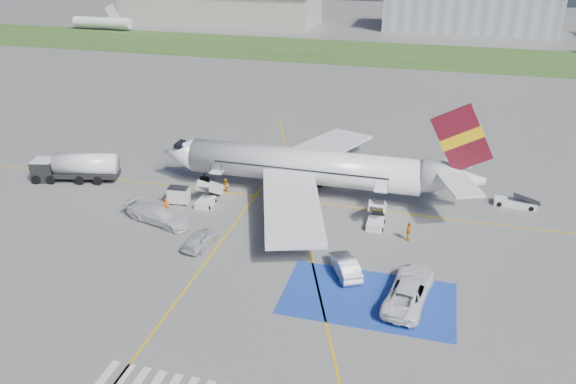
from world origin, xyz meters
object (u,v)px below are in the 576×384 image
(belt_loader, at_px, (516,203))
(car_silver_b, at_px, (345,265))
(van_white_a, at_px, (410,286))
(airliner, at_px, (316,167))
(fuel_tanker, at_px, (76,169))
(gpu_cart, at_px, (179,196))
(van_white_b, at_px, (158,212))
(car_silver_a, at_px, (201,239))

(belt_loader, relative_size, car_silver_b, 0.96)
(van_white_a, bearing_deg, car_silver_b, -13.68)
(van_white_a, bearing_deg, airliner, -47.32)
(fuel_tanker, distance_m, car_silver_b, 36.26)
(fuel_tanker, height_order, van_white_a, fuel_tanker)
(gpu_cart, xyz_separation_m, van_white_b, (-0.11, -4.66, 0.28))
(fuel_tanker, distance_m, car_silver_a, 22.86)
(airliner, distance_m, car_silver_a, 16.22)
(airliner, relative_size, car_silver_a, 8.10)
(car_silver_a, height_order, van_white_b, van_white_b)
(gpu_cart, bearing_deg, belt_loader, 8.28)
(car_silver_b, bearing_deg, van_white_b, -39.31)
(fuel_tanker, xyz_separation_m, van_white_a, (40.11, -13.73, -0.22))
(car_silver_a, bearing_deg, van_white_b, -20.05)
(airliner, height_order, car_silver_b, airliner)
(gpu_cart, bearing_deg, van_white_b, -97.04)
(fuel_tanker, bearing_deg, van_white_b, -39.40)
(van_white_b, bearing_deg, gpu_cart, 15.18)
(fuel_tanker, xyz_separation_m, van_white_b, (14.27, -7.09, -0.31))
(car_silver_a, distance_m, car_silver_b, 14.10)
(car_silver_a, bearing_deg, gpu_cart, -44.77)
(car_silver_b, relative_size, van_white_b, 0.86)
(gpu_cart, height_order, car_silver_b, gpu_cart)
(car_silver_b, xyz_separation_m, van_white_a, (5.69, -2.32, 0.40))
(airliner, height_order, van_white_b, airliner)
(car_silver_a, xyz_separation_m, car_silver_b, (14.06, -1.04, 0.04))
(car_silver_a, distance_m, van_white_b, 6.93)
(gpu_cart, relative_size, belt_loader, 0.50)
(airliner, bearing_deg, van_white_b, -143.31)
(belt_loader, relative_size, van_white_b, 0.82)
(belt_loader, xyz_separation_m, car_silver_b, (-15.67, -17.83, 0.47))
(gpu_cart, bearing_deg, car_silver_a, -58.68)
(airliner, distance_m, van_white_b, 17.80)
(airliner, bearing_deg, car_silver_a, -120.26)
(car_silver_a, relative_size, car_silver_b, 0.92)
(airliner, bearing_deg, fuel_tanker, -173.06)
(fuel_tanker, bearing_deg, belt_loader, -5.68)
(van_white_a, bearing_deg, van_white_b, -5.94)
(car_silver_a, bearing_deg, car_silver_b, -175.98)
(car_silver_b, bearing_deg, fuel_tanker, -45.54)
(belt_loader, bearing_deg, van_white_a, -112.13)
(car_silver_b, bearing_deg, gpu_cart, -51.35)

